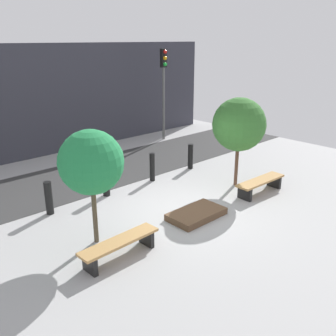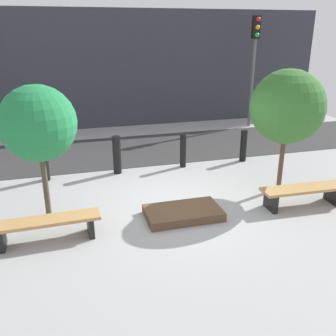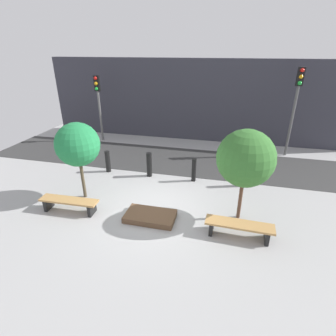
% 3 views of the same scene
% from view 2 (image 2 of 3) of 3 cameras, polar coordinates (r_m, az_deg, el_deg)
% --- Properties ---
extents(ground_plane, '(18.00, 18.00, 0.00)m').
position_cam_2_polar(ground_plane, '(7.96, 1.30, -5.98)').
color(ground_plane, '#A1A1A1').
extents(road_strip, '(18.00, 3.17, 0.01)m').
position_cam_2_polar(road_strip, '(11.74, -4.66, 2.81)').
color(road_strip, '#343434').
rests_on(road_strip, ground).
extents(building_facade, '(16.20, 0.50, 4.26)m').
position_cam_2_polar(building_facade, '(14.61, -7.61, 14.68)').
color(building_facade, '#33333D').
rests_on(building_facade, ground).
extents(bench_left, '(1.87, 0.48, 0.43)m').
position_cam_2_polar(bench_left, '(6.97, -18.00, -8.26)').
color(bench_left, black).
rests_on(bench_left, ground).
extents(bench_right, '(1.84, 0.51, 0.43)m').
position_cam_2_polar(bench_right, '(8.39, 19.88, -3.50)').
color(bench_right, black).
rests_on(bench_right, ground).
extents(planter_bed, '(1.50, 0.86, 0.18)m').
position_cam_2_polar(planter_bed, '(7.54, 2.33, -6.85)').
color(planter_bed, brown).
rests_on(planter_bed, ground).
extents(tree_behind_left_bench, '(1.42, 1.42, 2.63)m').
position_cam_2_polar(tree_behind_left_bench, '(7.28, -19.21, 6.38)').
color(tree_behind_left_bench, '#4E4331').
rests_on(tree_behind_left_bench, ground).
extents(tree_behind_right_bench, '(1.63, 1.63, 2.77)m').
position_cam_2_polar(tree_behind_right_bench, '(8.64, 17.73, 8.86)').
color(tree_behind_right_bench, brown).
rests_on(tree_behind_right_bench, ground).
extents(bollard_far_left, '(0.20, 0.20, 0.90)m').
position_cam_2_polar(bollard_far_left, '(9.68, -18.32, 0.74)').
color(bollard_far_left, black).
rests_on(bollard_far_left, ground).
extents(bollard_left, '(0.21, 0.21, 0.99)m').
position_cam_2_polar(bollard_left, '(9.73, -7.79, 1.98)').
color(bollard_left, black).
rests_on(bollard_left, ground).
extents(bollard_center, '(0.17, 0.17, 0.93)m').
position_cam_2_polar(bollard_center, '(10.12, 2.31, 2.70)').
color(bollard_center, black).
rests_on(bollard_center, ground).
extents(bollard_right, '(0.18, 0.18, 0.89)m').
position_cam_2_polar(bollard_right, '(10.79, 11.42, 3.34)').
color(bollard_right, black).
rests_on(bollard_right, ground).
extents(traffic_light_mid_west, '(0.28, 0.27, 4.00)m').
position_cam_2_polar(traffic_light_mid_west, '(14.62, 13.03, 16.78)').
color(traffic_light_mid_west, '#5A5A5A').
rests_on(traffic_light_mid_west, ground).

